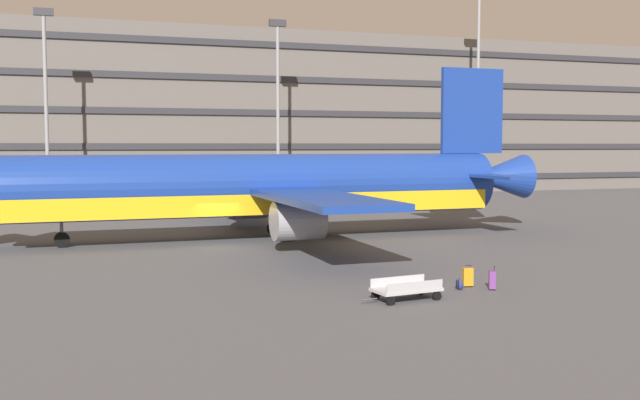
# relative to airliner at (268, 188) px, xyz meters

# --- Properties ---
(ground_plane) EXTENTS (600.00, 600.00, 0.00)m
(ground_plane) POSITION_rel_airliner_xyz_m (-3.56, -1.99, -3.25)
(ground_plane) COLOR #4C4C51
(terminal_structure) EXTENTS (141.72, 16.73, 19.53)m
(terminal_structure) POSITION_rel_airliner_xyz_m (-3.56, 45.43, 6.52)
(terminal_structure) COLOR #605B56
(terminal_structure) RESTS_ON ground_plane
(airliner) EXTENTS (38.13, 30.61, 11.32)m
(airliner) POSITION_rel_airliner_xyz_m (0.00, 0.00, 0.00)
(airliner) COLOR navy
(airliner) RESTS_ON ground_plane
(light_mast_left) EXTENTS (1.80, 0.50, 18.96)m
(light_mast_left) POSITION_rel_airliner_xyz_m (-14.49, 29.44, 7.88)
(light_mast_left) COLOR gray
(light_mast_left) RESTS_ON ground_plane
(light_mast_center_left) EXTENTS (1.80, 0.50, 19.10)m
(light_mast_center_left) POSITION_rel_airliner_xyz_m (8.44, 29.44, 7.95)
(light_mast_center_left) COLOR gray
(light_mast_center_left) RESTS_ON ground_plane
(light_mast_center_right) EXTENTS (1.80, 0.50, 24.66)m
(light_mast_center_right) POSITION_rel_airliner_xyz_m (32.31, 29.44, 10.81)
(light_mast_center_right) COLOR gray
(light_mast_center_right) RESTS_ON ground_plane
(suitcase_red) EXTENTS (0.46, 0.33, 0.93)m
(suitcase_red) POSITION_rel_airliner_xyz_m (4.23, -17.99, -2.82)
(suitcase_red) COLOR orange
(suitcase_red) RESTS_ON ground_plane
(suitcase_teal) EXTENTS (0.39, 0.45, 0.97)m
(suitcase_teal) POSITION_rel_airliner_xyz_m (4.88, -18.85, -2.83)
(suitcase_teal) COLOR #72388C
(suitcase_teal) RESTS_ON ground_plane
(backpack_laid_flat) EXTENTS (0.28, 0.35, 0.50)m
(backpack_laid_flat) POSITION_rel_airliner_xyz_m (3.60, -18.44, -3.03)
(backpack_laid_flat) COLOR navy
(backpack_laid_flat) RESTS_ON ground_plane
(baggage_cart) EXTENTS (3.36, 1.65, 0.82)m
(baggage_cart) POSITION_rel_airliner_xyz_m (0.65, -19.57, -2.82)
(baggage_cart) COLOR #B7B7BC
(baggage_cart) RESTS_ON ground_plane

